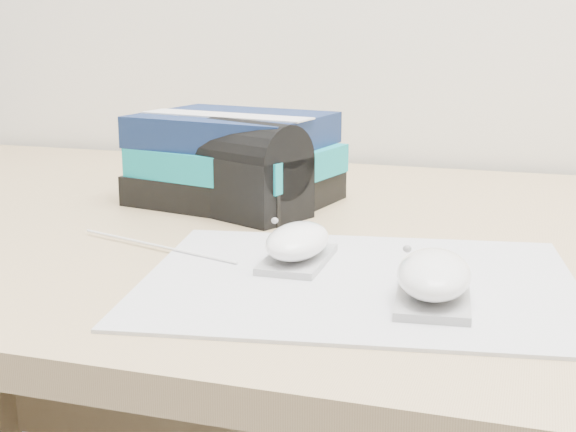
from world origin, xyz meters
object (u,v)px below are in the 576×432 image
(desk, at_px, (377,403))
(book_stack, at_px, (235,159))
(mouse_rear, at_px, (298,244))
(mouse_front, at_px, (434,278))
(pouch, at_px, (251,170))

(desk, relative_size, book_stack, 6.19)
(mouse_rear, relative_size, book_stack, 0.39)
(mouse_rear, bearing_deg, mouse_front, -26.66)
(desk, height_order, book_stack, book_stack)
(mouse_rear, relative_size, mouse_front, 0.89)
(book_stack, bearing_deg, mouse_front, -46.61)
(desk, bearing_deg, mouse_rear, -100.44)
(desk, relative_size, mouse_front, 14.34)
(mouse_front, relative_size, book_stack, 0.43)
(pouch, bearing_deg, mouse_rear, -57.76)
(mouse_rear, distance_m, pouch, 0.21)
(pouch, bearing_deg, mouse_front, -44.66)
(mouse_front, relative_size, pouch, 0.76)
(book_stack, height_order, pouch, same)
(book_stack, bearing_deg, pouch, -55.31)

